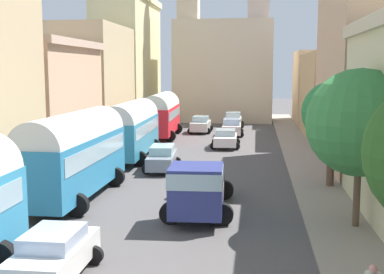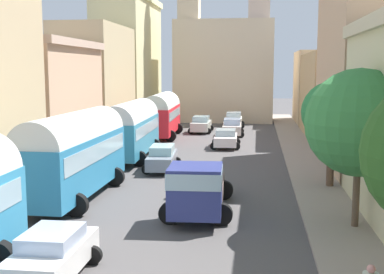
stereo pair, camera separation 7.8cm
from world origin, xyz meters
The scene contains 22 objects.
ground_plane centered at (0.00, 27.00, 0.00)m, with size 154.00×154.00×0.00m, color #4E4B4B.
sidewalk_left centered at (-7.25, 27.00, 0.07)m, with size 2.50×70.00×0.14m, color gray.
sidewalk_right centered at (7.25, 27.00, 0.07)m, with size 2.50×70.00×0.14m, color gray.
building_left_2 centered at (-11.30, 27.09, 4.17)m, with size 6.17×10.47×8.29m.
building_left_3 centered at (-11.07, 38.22, 5.13)m, with size 5.14×10.45×10.26m.
building_left_4 centered at (-11.09, 50.84, 7.34)m, with size 5.70×13.53×14.62m.
building_right_2 centered at (10.98, 26.03, 5.78)m, with size 4.96×12.53×11.56m.
building_right_3 centered at (10.63, 40.16, 3.85)m, with size 4.25×13.97×7.71m.
building_right_4 centered at (11.09, 52.67, 4.16)m, with size 5.17×9.54×8.33m.
distant_church centered at (0.00, 53.61, 6.89)m, with size 11.65×6.94×20.11m.
parked_bus_1 centered at (-4.55, 15.40, 2.33)m, with size 3.26×9.15×4.18m.
parked_bus_2 centered at (-4.64, 26.53, 2.21)m, with size 3.48×9.25×4.00m.
parked_bus_3 centered at (-4.64, 37.68, 2.24)m, with size 3.59×8.96×4.07m.
cargo_truck_0 centered at (1.63, 13.27, 1.27)m, with size 3.15×6.88×2.41m.
car_0 centered at (1.61, 32.34, 0.75)m, with size 2.40×3.92×1.47m.
car_1 centered at (1.72, 39.70, 0.81)m, with size 2.41×4.36×1.62m.
car_2 centered at (1.55, 46.76, 0.82)m, with size 2.41×4.18×1.64m.
car_3 centered at (-1.89, 6.41, 0.75)m, with size 2.30×3.77×1.47m.
car_4 centered at (-1.72, 22.76, 0.78)m, with size 2.31×4.33×1.55m.
car_5 centered at (-1.45, 41.80, 0.82)m, with size 2.31×4.14×1.63m.
roadside_tree_1 centered at (7.90, 12.30, 4.18)m, with size 4.11×4.11×6.25m.
roadside_tree_2 centered at (7.90, 19.23, 3.98)m, with size 3.19×3.19×5.61m.
Camera 2 is at (4.06, -7.10, 6.15)m, focal length 46.64 mm.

